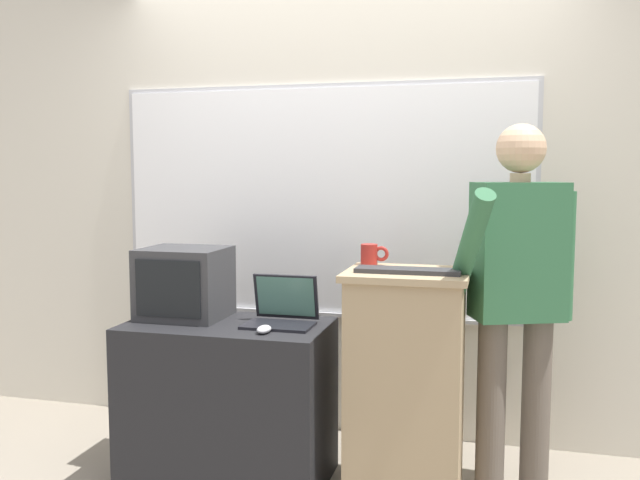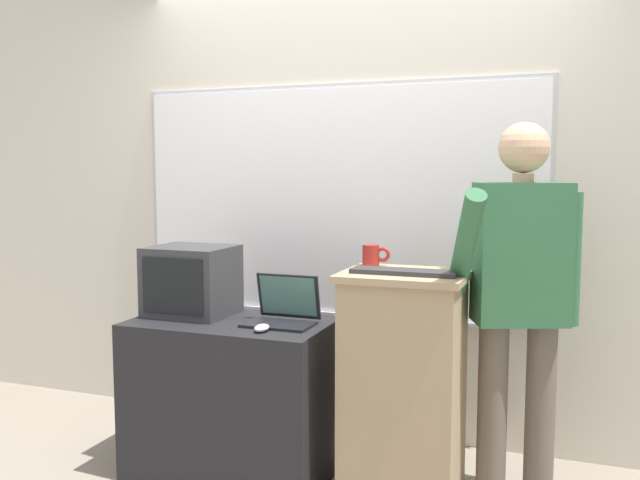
% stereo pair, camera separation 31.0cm
% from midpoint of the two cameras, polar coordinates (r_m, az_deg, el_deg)
% --- Properties ---
extents(back_wall, '(6.40, 0.17, 2.77)m').
position_cam_midpoint_polar(back_wall, '(3.81, -0.19, 4.38)').
color(back_wall, beige).
rests_on(back_wall, ground_plane).
extents(lectern_podium, '(0.54, 0.46, 1.04)m').
position_cam_midpoint_polar(lectern_podium, '(3.10, 4.34, -12.13)').
color(lectern_podium, tan).
rests_on(lectern_podium, ground_plane).
extents(side_desk, '(0.96, 0.53, 0.76)m').
position_cam_midpoint_polar(side_desk, '(3.37, -10.43, -13.24)').
color(side_desk, black).
rests_on(side_desk, ground_plane).
extents(person_presenter, '(0.57, 0.64, 1.68)m').
position_cam_midpoint_polar(person_presenter, '(3.10, 13.56, -3.72)').
color(person_presenter, brown).
rests_on(person_presenter, ground_plane).
extents(laptop, '(0.32, 0.25, 0.23)m').
position_cam_midpoint_polar(laptop, '(3.21, -5.96, -5.89)').
color(laptop, black).
rests_on(laptop, side_desk).
extents(wireless_keyboard, '(0.45, 0.13, 0.02)m').
position_cam_midpoint_polar(wireless_keyboard, '(2.92, 4.42, -2.61)').
color(wireless_keyboard, '#2D2D30').
rests_on(wireless_keyboard, lectern_podium).
extents(computer_mouse_by_laptop, '(0.06, 0.10, 0.03)m').
position_cam_midpoint_polar(computer_mouse_by_laptop, '(3.05, -7.67, -7.49)').
color(computer_mouse_by_laptop, '#BCBCC1').
rests_on(computer_mouse_by_laptop, side_desk).
extents(crt_monitor, '(0.40, 0.36, 0.34)m').
position_cam_midpoint_polar(crt_monitor, '(3.41, -13.91, -3.54)').
color(crt_monitor, '#333335').
rests_on(crt_monitor, side_desk).
extents(coffee_mug, '(0.13, 0.08, 0.10)m').
position_cam_midpoint_polar(coffee_mug, '(3.17, 1.51, -1.23)').
color(coffee_mug, maroon).
rests_on(coffee_mug, lectern_podium).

